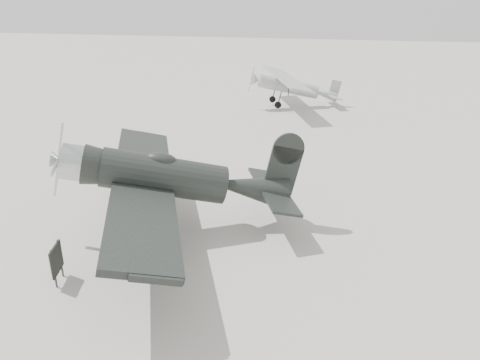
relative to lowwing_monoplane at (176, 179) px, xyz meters
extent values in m
plane|color=#A4A291|center=(2.72, -0.57, -2.27)|extent=(160.00, 160.00, 0.00)
cylinder|color=black|center=(-0.40, -0.16, 0.08)|extent=(5.05, 3.24, 1.53)
cone|color=black|center=(2.95, 1.20, 0.13)|extent=(3.18, 2.39, 1.42)
cylinder|color=#B2B4B7|center=(-3.50, -1.43, 0.08)|extent=(1.43, 1.63, 1.36)
cone|color=#B2B4B7|center=(-4.11, -1.67, 0.08)|extent=(0.59, 0.71, 0.61)
cube|color=#B2B4B7|center=(-4.04, -1.64, 0.08)|extent=(0.14, 0.21, 2.85)
ellipsoid|color=black|center=(-0.61, -0.25, 0.76)|extent=(1.40, 1.15, 0.50)
cube|color=black|center=(-1.11, -0.45, -0.30)|extent=(7.09, 13.05, 0.24)
cube|color=black|center=(3.76, 1.53, 0.19)|extent=(2.85, 4.72, 0.11)
cube|color=black|center=(3.91, 1.59, 1.12)|extent=(1.26, 0.60, 1.97)
cylinder|color=black|center=(-0.96, -1.99, -1.81)|extent=(0.76, 0.44, 0.75)
cylinder|color=black|center=(-2.08, 0.75, -1.81)|extent=(0.76, 0.44, 0.75)
cylinder|color=#333333|center=(-0.96, -1.99, -1.07)|extent=(0.16, 0.16, 1.53)
cylinder|color=#333333|center=(-2.08, 0.75, -1.07)|extent=(0.16, 0.16, 1.53)
cylinder|color=black|center=(4.01, 1.63, -0.34)|extent=(0.26, 0.17, 0.24)
cylinder|color=#A2A4A7|center=(2.04, 22.21, -0.54)|extent=(5.06, 2.72, 1.06)
cone|color=#A2A4A7|center=(5.20, 23.37, -0.54)|extent=(1.96, 1.50, 0.96)
cone|color=#A2A4A7|center=(-0.58, 21.25, -0.54)|extent=(0.89, 1.14, 1.00)
cube|color=#A2A4A7|center=(-0.94, 21.12, -0.54)|extent=(0.09, 0.14, 2.12)
cube|color=#A2A4A7|center=(1.68, 22.08, 0.06)|extent=(5.36, 10.57, 0.17)
cube|color=#A2A4A7|center=(5.65, 23.54, -0.49)|extent=(1.94, 3.37, 0.08)
cube|color=#A2A4A7|center=(5.74, 23.57, 0.14)|extent=(0.84, 0.37, 1.25)
cylinder|color=black|center=(1.68, 20.95, -2.00)|extent=(0.55, 0.31, 0.54)
cylinder|color=black|center=(0.95, 22.94, -2.00)|extent=(0.55, 0.31, 0.54)
cylinder|color=#333333|center=(1.68, 20.95, -1.45)|extent=(0.11, 0.11, 1.15)
cylinder|color=#333333|center=(0.95, 22.94, -1.45)|extent=(0.11, 0.11, 1.15)
cylinder|color=black|center=(5.83, 23.61, -0.83)|extent=(0.19, 0.12, 0.17)
cube|color=slate|center=(0.03, -2.57, -1.92)|extent=(1.45, 0.96, 0.70)
cylinder|color=#333333|center=(-2.67, -4.63, -1.56)|extent=(0.08, 0.08, 1.41)
cylinder|color=#333333|center=(-2.83, -4.00, -1.56)|extent=(0.08, 0.08, 1.41)
cube|color=black|center=(-2.75, -4.32, -1.40)|extent=(0.29, 0.97, 0.98)
cube|color=beige|center=(-2.79, -4.33, -1.34)|extent=(0.19, 0.74, 0.20)
camera|label=1|loc=(5.93, -16.14, 6.94)|focal=35.00mm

